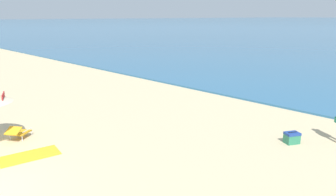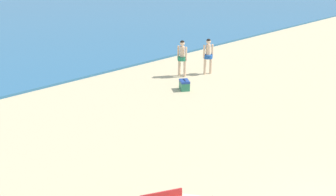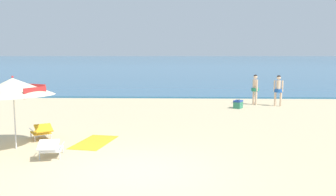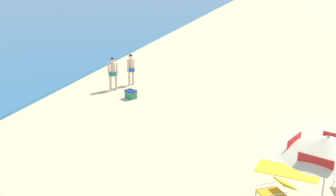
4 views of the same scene
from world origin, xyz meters
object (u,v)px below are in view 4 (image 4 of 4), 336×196
(beach_umbrella_striped_main, at_px, (328,146))
(cooler_box, at_px, (131,94))
(beach_towel, at_px, (288,171))
(lounge_chair_facing_sea, at_px, (276,190))
(person_standing_beside, at_px, (113,71))
(person_standing_near_shore, at_px, (131,67))

(beach_umbrella_striped_main, distance_m, cooler_box, 10.90)
(beach_umbrella_striped_main, height_order, beach_towel, beach_umbrella_striped_main)
(beach_umbrella_striped_main, distance_m, lounge_chair_facing_sea, 1.85)
(cooler_box, distance_m, beach_towel, 8.88)
(person_standing_beside, distance_m, cooler_box, 1.87)
(person_standing_beside, bearing_deg, person_standing_near_shore, -25.77)
(lounge_chair_facing_sea, bearing_deg, beach_umbrella_striped_main, -106.40)
(beach_umbrella_striped_main, xyz_separation_m, person_standing_beside, (8.62, 9.07, -0.81))
(person_standing_near_shore, bearing_deg, lounge_chair_facing_sea, -141.43)
(beach_umbrella_striped_main, xyz_separation_m, cooler_box, (7.52, 7.75, -1.54))
(person_standing_beside, relative_size, beach_towel, 0.89)
(lounge_chair_facing_sea, bearing_deg, cooler_box, 42.83)
(cooler_box, xyz_separation_m, beach_towel, (-5.48, -6.98, -0.20))
(beach_umbrella_striped_main, distance_m, beach_towel, 2.78)
(cooler_box, bearing_deg, beach_towel, -128.16)
(person_standing_beside, xyz_separation_m, beach_towel, (-6.58, -8.30, -0.92))
(person_standing_near_shore, distance_m, cooler_box, 2.43)
(person_standing_beside, xyz_separation_m, cooler_box, (-1.10, -1.32, -0.73))
(person_standing_near_shore, relative_size, person_standing_beside, 1.00)
(beach_towel, bearing_deg, person_standing_beside, 51.57)
(person_standing_near_shore, height_order, person_standing_beside, person_standing_beside)
(lounge_chair_facing_sea, height_order, cooler_box, lounge_chair_facing_sea)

